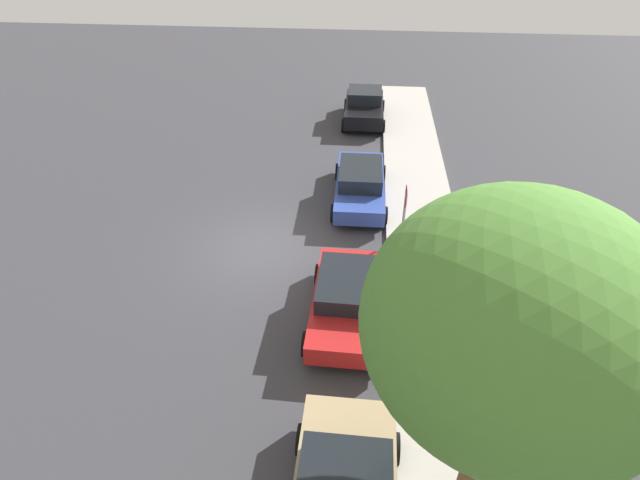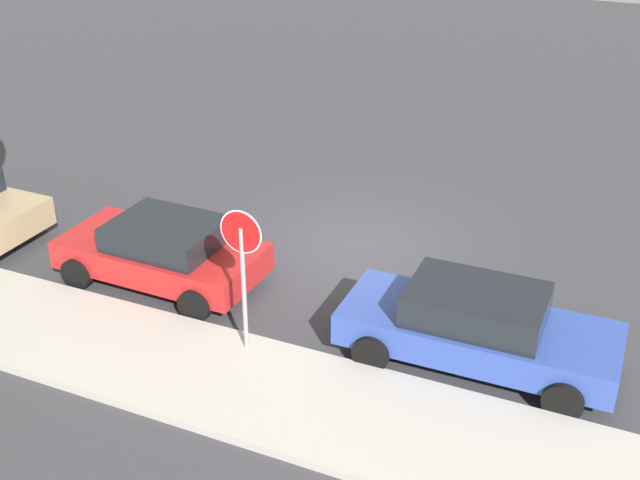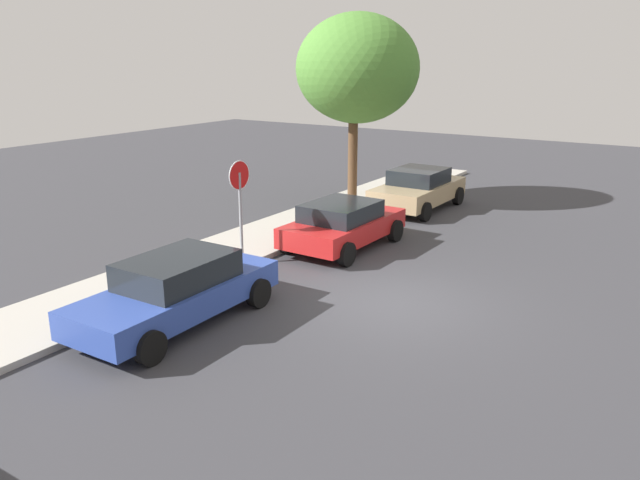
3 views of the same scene
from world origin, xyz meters
name	(u,v)px [view 2 (image 2 of 3)]	position (x,y,z in m)	size (l,w,h in m)	color
ground_plane	(357,245)	(0.00, 0.00, 0.00)	(60.00, 60.00, 0.00)	#38383D
sidewalk_curb	(236,382)	(0.00, 5.36, 0.07)	(32.00, 2.48, 0.14)	#B2ADA3
stop_sign	(242,258)	(0.27, 4.49, 1.86)	(0.76, 0.08, 2.72)	gray
parked_car_red	(163,250)	(2.92, 3.00, 0.70)	(4.04, 2.16, 1.33)	red
parked_car_blue	(477,326)	(-3.36, 3.15, 0.72)	(4.58, 2.00, 1.40)	#2D479E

